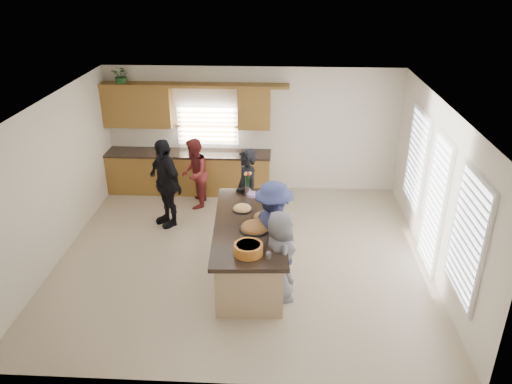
# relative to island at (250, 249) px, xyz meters

# --- Properties ---
(floor) EXTENTS (6.50, 6.50, 0.00)m
(floor) POSITION_rel_island_xyz_m (-0.16, 0.49, -0.45)
(floor) COLOR tan
(floor) RESTS_ON ground
(room_shell) EXTENTS (6.52, 6.02, 2.81)m
(room_shell) POSITION_rel_island_xyz_m (-0.16, 0.49, 1.45)
(room_shell) COLOR silver
(room_shell) RESTS_ON ground
(back_cabinetry) EXTENTS (4.08, 0.66, 2.46)m
(back_cabinetry) POSITION_rel_island_xyz_m (-1.63, 3.22, 0.46)
(back_cabinetry) COLOR olive
(back_cabinetry) RESTS_ON ground
(right_wall_glazing) EXTENTS (0.06, 4.00, 2.25)m
(right_wall_glazing) POSITION_rel_island_xyz_m (3.06, 0.36, 0.89)
(right_wall_glazing) COLOR white
(right_wall_glazing) RESTS_ON ground
(island) EXTENTS (1.30, 2.76, 0.95)m
(island) POSITION_rel_island_xyz_m (0.00, 0.00, 0.00)
(island) COLOR tan
(island) RESTS_ON ground
(platter_front) EXTENTS (0.51, 0.51, 0.20)m
(platter_front) POSITION_rel_island_xyz_m (0.10, -0.21, 0.53)
(platter_front) COLOR black
(platter_front) RESTS_ON island
(platter_mid) EXTENTS (0.36, 0.36, 0.15)m
(platter_mid) POSITION_rel_island_xyz_m (0.22, 0.15, 0.52)
(platter_mid) COLOR black
(platter_mid) RESTS_ON island
(platter_back) EXTENTS (0.35, 0.35, 0.14)m
(platter_back) POSITION_rel_island_xyz_m (-0.15, 0.45, 0.52)
(platter_back) COLOR black
(platter_back) RESTS_ON island
(salad_bowl) EXTENTS (0.43, 0.43, 0.16)m
(salad_bowl) POSITION_rel_island_xyz_m (0.04, -0.94, 0.59)
(salad_bowl) COLOR orange
(salad_bowl) RESTS_ON island
(clear_cup) EXTENTS (0.08, 0.08, 0.09)m
(clear_cup) POSITION_rel_island_xyz_m (0.34, -1.04, 0.54)
(clear_cup) COLOR white
(clear_cup) RESTS_ON island
(plate_stack) EXTENTS (0.21, 0.21, 0.05)m
(plate_stack) POSITION_rel_island_xyz_m (-0.01, 1.02, 0.52)
(plate_stack) COLOR #C89BE1
(plate_stack) RESTS_ON island
(flower_vase) EXTENTS (0.14, 0.14, 0.45)m
(flower_vase) POSITION_rel_island_xyz_m (-0.10, 1.05, 0.74)
(flower_vase) COLOR silver
(flower_vase) RESTS_ON island
(potted_plant) EXTENTS (0.47, 0.44, 0.42)m
(potted_plant) POSITION_rel_island_xyz_m (-2.94, 3.31, 2.16)
(potted_plant) COLOR #28652A
(potted_plant) RESTS_ON back_cabinetry
(woman_left_back) EXTENTS (0.65, 0.75, 1.75)m
(woman_left_back) POSITION_rel_island_xyz_m (-0.14, 1.28, 0.42)
(woman_left_back) COLOR black
(woman_left_back) RESTS_ON ground
(woman_left_mid) EXTENTS (0.59, 0.75, 1.52)m
(woman_left_mid) POSITION_rel_island_xyz_m (-1.33, 2.43, 0.31)
(woman_left_mid) COLOR maroon
(woman_left_mid) RESTS_ON ground
(woman_left_front) EXTENTS (1.04, 1.06, 1.79)m
(woman_left_front) POSITION_rel_island_xyz_m (-1.76, 1.63, 0.44)
(woman_left_front) COLOR black
(woman_left_front) RESTS_ON ground
(woman_right_back) EXTENTS (1.07, 1.28, 1.73)m
(woman_right_back) POSITION_rel_island_xyz_m (0.40, -0.11, 0.41)
(woman_right_back) COLOR navy
(woman_right_back) RESTS_ON ground
(woman_right_front) EXTENTS (0.66, 0.84, 1.51)m
(woman_right_front) POSITION_rel_island_xyz_m (0.50, -0.69, 0.30)
(woman_right_front) COLOR slate
(woman_right_front) RESTS_ON ground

